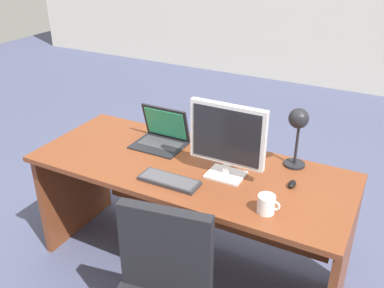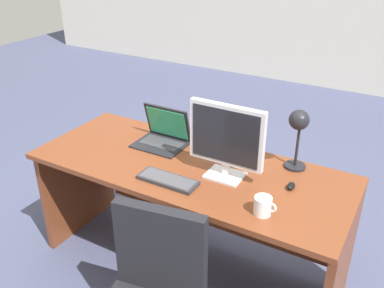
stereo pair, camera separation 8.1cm
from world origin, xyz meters
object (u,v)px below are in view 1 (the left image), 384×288
(desk, at_px, (193,193))
(keyboard, at_px, (169,180))
(monitor, at_px, (227,138))
(desk_lamp, at_px, (298,126))
(coffee_mug, at_px, (267,204))
(mouse, at_px, (292,184))
(laptop, at_px, (163,133))

(desk, bearing_deg, keyboard, -91.76)
(monitor, relative_size, desk_lamp, 1.17)
(keyboard, xyz_separation_m, coffee_mug, (0.54, -0.02, 0.04))
(keyboard, distance_m, mouse, 0.65)
(mouse, bearing_deg, desk, 180.00)
(desk, relative_size, keyboard, 5.55)
(monitor, height_order, mouse, monitor)
(monitor, distance_m, keyboard, 0.38)
(monitor, height_order, keyboard, monitor)
(desk_lamp, bearing_deg, coffee_mug, -89.30)
(desk, relative_size, laptop, 5.90)
(desk, distance_m, monitor, 0.51)
(mouse, xyz_separation_m, coffee_mug, (-0.05, -0.28, 0.03))
(monitor, distance_m, mouse, 0.42)
(keyboard, distance_m, desk_lamp, 0.75)
(keyboard, bearing_deg, mouse, 24.02)
(desk, xyz_separation_m, keyboard, (-0.01, -0.26, 0.23))
(monitor, bearing_deg, desk, 164.90)
(mouse, relative_size, desk_lamp, 0.20)
(monitor, distance_m, laptop, 0.57)
(desk, distance_m, laptop, 0.42)
(coffee_mug, bearing_deg, desk, 152.38)
(mouse, bearing_deg, coffee_mug, -99.21)
(desk, distance_m, keyboard, 0.35)
(mouse, distance_m, coffee_mug, 0.29)
(desk_lamp, bearing_deg, desk, -159.16)
(mouse, distance_m, desk_lamp, 0.32)
(mouse, height_order, desk_lamp, desk_lamp)
(monitor, distance_m, coffee_mug, 0.42)
(desk, xyz_separation_m, monitor, (0.23, -0.06, 0.46))
(laptop, bearing_deg, mouse, -8.18)
(laptop, height_order, coffee_mug, laptop)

